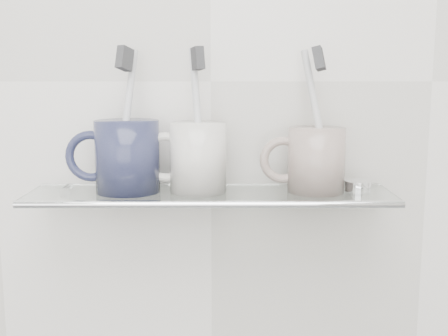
{
  "coord_description": "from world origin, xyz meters",
  "views": [
    {
      "loc": [
        0.02,
        0.28,
        1.26
      ],
      "look_at": [
        0.02,
        1.04,
        1.13
      ],
      "focal_mm": 45.0,
      "sensor_mm": 36.0,
      "label": 1
    }
  ],
  "objects_px": {
    "shelf_glass": "(210,195)",
    "mug_left": "(127,156)",
    "mug_right": "(316,160)",
    "mug_center": "(198,157)"
  },
  "relations": [
    {
      "from": "shelf_glass",
      "to": "mug_left",
      "type": "bearing_deg",
      "value": 177.48
    },
    {
      "from": "mug_right",
      "to": "shelf_glass",
      "type": "bearing_deg",
      "value": -176.49
    },
    {
      "from": "mug_right",
      "to": "mug_center",
      "type": "bearing_deg",
      "value": -178.46
    },
    {
      "from": "mug_left",
      "to": "mug_right",
      "type": "bearing_deg",
      "value": 13.27
    },
    {
      "from": "mug_right",
      "to": "mug_left",
      "type": "bearing_deg",
      "value": -178.46
    },
    {
      "from": "mug_center",
      "to": "shelf_glass",
      "type": "bearing_deg",
      "value": -38.61
    },
    {
      "from": "mug_left",
      "to": "mug_right",
      "type": "relative_size",
      "value": 1.11
    },
    {
      "from": "shelf_glass",
      "to": "mug_right",
      "type": "xyz_separation_m",
      "value": [
        0.15,
        0.0,
        0.05
      ]
    },
    {
      "from": "mug_center",
      "to": "mug_right",
      "type": "bearing_deg",
      "value": -21.95
    },
    {
      "from": "shelf_glass",
      "to": "mug_right",
      "type": "bearing_deg",
      "value": 1.97
    }
  ]
}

